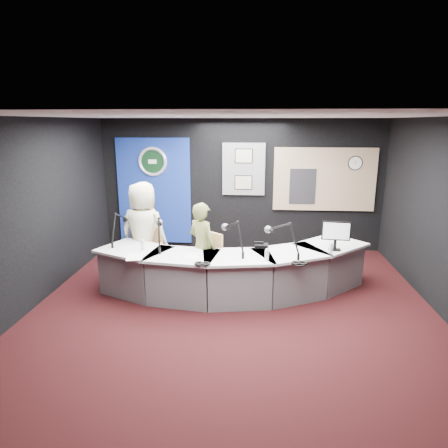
# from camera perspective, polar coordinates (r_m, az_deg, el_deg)

# --- Properties ---
(ground) EXTENTS (6.00, 6.00, 0.00)m
(ground) POSITION_cam_1_polar(r_m,az_deg,el_deg) (6.16, 1.31, -11.88)
(ground) COLOR black
(ground) RESTS_ON ground
(ceiling) EXTENTS (6.00, 6.00, 0.02)m
(ceiling) POSITION_cam_1_polar(r_m,az_deg,el_deg) (5.52, 1.48, 15.17)
(ceiling) COLOR silver
(ceiling) RESTS_ON ground
(wall_back) EXTENTS (6.00, 0.02, 2.80)m
(wall_back) POSITION_cam_1_polar(r_m,az_deg,el_deg) (8.62, 2.46, 5.54)
(wall_back) COLOR black
(wall_back) RESTS_ON ground
(wall_front) EXTENTS (6.00, 0.02, 2.80)m
(wall_front) POSITION_cam_1_polar(r_m,az_deg,el_deg) (2.86, -1.92, -13.26)
(wall_front) COLOR black
(wall_front) RESTS_ON ground
(wall_left) EXTENTS (0.02, 6.00, 2.80)m
(wall_left) POSITION_cam_1_polar(r_m,az_deg,el_deg) (6.55, -25.82, 1.28)
(wall_left) COLOR black
(wall_left) RESTS_ON ground
(broadcast_desk) EXTENTS (4.50, 1.90, 0.75)m
(broadcast_desk) POSITION_cam_1_polar(r_m,az_deg,el_deg) (6.51, 1.15, -6.77)
(broadcast_desk) COLOR silver
(broadcast_desk) RESTS_ON ground
(backdrop_panel) EXTENTS (1.60, 0.05, 2.30)m
(backdrop_panel) POSITION_cam_1_polar(r_m,az_deg,el_deg) (8.88, -9.94, 4.62)
(backdrop_panel) COLOR navy
(backdrop_panel) RESTS_ON wall_back
(agency_seal) EXTENTS (0.63, 0.07, 0.63)m
(agency_seal) POSITION_cam_1_polar(r_m,az_deg,el_deg) (8.76, -10.19, 8.77)
(agency_seal) COLOR silver
(agency_seal) RESTS_ON backdrop_panel
(seal_center) EXTENTS (0.48, 0.01, 0.48)m
(seal_center) POSITION_cam_1_polar(r_m,az_deg,el_deg) (8.77, -10.18, 8.77)
(seal_center) COLOR black
(seal_center) RESTS_ON backdrop_panel
(pinboard) EXTENTS (0.90, 0.04, 1.10)m
(pinboard) POSITION_cam_1_polar(r_m,az_deg,el_deg) (8.54, 2.82, 7.82)
(pinboard) COLOR slate
(pinboard) RESTS_ON wall_back
(framed_photo_upper) EXTENTS (0.34, 0.02, 0.27)m
(framed_photo_upper) POSITION_cam_1_polar(r_m,az_deg,el_deg) (8.48, 2.84, 9.68)
(framed_photo_upper) COLOR gray
(framed_photo_upper) RESTS_ON pinboard
(framed_photo_lower) EXTENTS (0.34, 0.02, 0.27)m
(framed_photo_lower) POSITION_cam_1_polar(r_m,az_deg,el_deg) (8.55, 2.79, 5.94)
(framed_photo_lower) COLOR gray
(framed_photo_lower) RESTS_ON pinboard
(booth_window_frame) EXTENTS (2.12, 0.06, 1.32)m
(booth_window_frame) POSITION_cam_1_polar(r_m,az_deg,el_deg) (8.69, 14.15, 6.19)
(booth_window_frame) COLOR tan
(booth_window_frame) RESTS_ON wall_back
(booth_glow) EXTENTS (2.00, 0.02, 1.20)m
(booth_glow) POSITION_cam_1_polar(r_m,az_deg,el_deg) (8.68, 14.16, 6.18)
(booth_glow) COLOR #FFD0A1
(booth_glow) RESTS_ON booth_window_frame
(equipment_rack) EXTENTS (0.55, 0.02, 0.75)m
(equipment_rack) POSITION_cam_1_polar(r_m,az_deg,el_deg) (8.62, 11.16, 5.28)
(equipment_rack) COLOR black
(equipment_rack) RESTS_ON booth_window_frame
(wall_clock) EXTENTS (0.28, 0.01, 0.28)m
(wall_clock) POSITION_cam_1_polar(r_m,az_deg,el_deg) (8.74, 18.24, 8.27)
(wall_clock) COLOR white
(wall_clock) RESTS_ON booth_window_frame
(armchair_left) EXTENTS (0.70, 0.70, 1.00)m
(armchair_left) POSITION_cam_1_polar(r_m,az_deg,el_deg) (7.16, -11.28, -4.03)
(armchair_left) COLOR tan
(armchair_left) RESTS_ON ground
(armchair_right) EXTENTS (0.83, 0.83, 1.04)m
(armchair_right) POSITION_cam_1_polar(r_m,az_deg,el_deg) (6.58, -3.11, -5.21)
(armchair_right) COLOR tan
(armchair_right) RESTS_ON ground
(draped_jacket) EXTENTS (0.51, 0.24, 0.70)m
(draped_jacket) POSITION_cam_1_polar(r_m,az_deg,el_deg) (7.36, -11.52, -2.52)
(draped_jacket) COLOR slate
(draped_jacket) RESTS_ON armchair_left
(person_man) EXTENTS (0.94, 0.71, 1.75)m
(person_man) POSITION_cam_1_polar(r_m,az_deg,el_deg) (7.05, -11.43, -1.13)
(person_man) COLOR beige
(person_man) RESTS_ON ground
(person_woman) EXTENTS (0.65, 0.61, 1.49)m
(person_woman) POSITION_cam_1_polar(r_m,az_deg,el_deg) (6.51, -3.14, -3.35)
(person_woman) COLOR #5E6535
(person_woman) RESTS_ON ground
(computer_monitor) EXTENTS (0.47, 0.08, 0.32)m
(computer_monitor) POSITION_cam_1_polar(r_m,az_deg,el_deg) (6.49, 15.69, -0.93)
(computer_monitor) COLOR black
(computer_monitor) RESTS_ON broadcast_desk
(desk_phone) EXTENTS (0.22, 0.18, 0.05)m
(desk_phone) POSITION_cam_1_polar(r_m,az_deg,el_deg) (6.51, 5.36, -3.11)
(desk_phone) COLOR black
(desk_phone) RESTS_ON broadcast_desk
(headphones_near) EXTENTS (0.22, 0.22, 0.04)m
(headphones_near) POSITION_cam_1_polar(r_m,az_deg,el_deg) (5.82, 10.71, -5.50)
(headphones_near) COLOR black
(headphones_near) RESTS_ON broadcast_desk
(headphones_far) EXTENTS (0.19, 0.19, 0.03)m
(headphones_far) POSITION_cam_1_polar(r_m,az_deg,el_deg) (5.71, -3.10, -5.68)
(headphones_far) COLOR black
(headphones_far) RESTS_ON broadcast_desk
(paper_stack) EXTENTS (0.31, 0.38, 0.00)m
(paper_stack) POSITION_cam_1_polar(r_m,az_deg,el_deg) (6.17, -12.67, -4.61)
(paper_stack) COLOR white
(paper_stack) RESTS_ON broadcast_desk
(notepad) EXTENTS (0.21, 0.29, 0.00)m
(notepad) POSITION_cam_1_polar(r_m,az_deg,el_deg) (6.09, -4.61, -4.55)
(notepad) COLOR white
(notepad) RESTS_ON broadcast_desk
(boom_mic_a) EXTENTS (0.19, 0.74, 0.60)m
(boom_mic_a) POSITION_cam_1_polar(r_m,az_deg,el_deg) (6.89, -14.69, -0.16)
(boom_mic_a) COLOR black
(boom_mic_a) RESTS_ON broadcast_desk
(boom_mic_b) EXTENTS (0.25, 0.73, 0.60)m
(boom_mic_b) POSITION_cam_1_polar(r_m,az_deg,el_deg) (6.46, -9.22, -0.83)
(boom_mic_b) COLOR black
(boom_mic_b) RESTS_ON broadcast_desk
(boom_mic_c) EXTENTS (0.43, 0.66, 0.60)m
(boom_mic_c) POSITION_cam_1_polar(r_m,az_deg,el_deg) (6.13, 1.38, -1.46)
(boom_mic_c) COLOR black
(boom_mic_c) RESTS_ON broadcast_desk
(boom_mic_d) EXTENTS (0.56, 0.56, 0.60)m
(boom_mic_d) POSITION_cam_1_polar(r_m,az_deg,el_deg) (6.09, 8.42, -1.72)
(boom_mic_d) COLOR black
(boom_mic_d) RESTS_ON broadcast_desk
(water_bottles) EXTENTS (3.00, 0.46, 0.18)m
(water_bottles) POSITION_cam_1_polar(r_m,az_deg,el_deg) (6.09, 1.59, -3.65)
(water_bottles) COLOR silver
(water_bottles) RESTS_ON broadcast_desk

